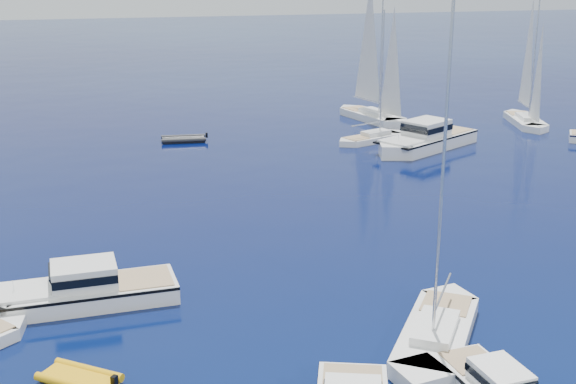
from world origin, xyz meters
The scene contains 8 objects.
motor_cruiser_centre centered at (-13.71, 15.03, 0.00)m, with size 3.14×10.26×2.69m, color silver, non-canonical shape.
motor_cruiser_distant centered at (15.65, 40.39, 0.00)m, with size 3.81×12.45×3.27m, color silver, non-canonical shape.
sailboat_fore centered at (1.56, 7.17, 0.00)m, with size 2.76×10.61×15.60m, color white, non-canonical shape.
sailboat_centre centered at (12.26, 44.22, 0.00)m, with size 2.17×8.36×12.29m, color silver, non-canonical shape.
sailboat_sails_r centered at (15.55, 53.33, 0.00)m, with size 2.92×11.23×16.51m, color white, non-canonical shape.
sailboat_sails_far centered at (29.86, 47.42, 0.00)m, with size 2.60×9.99×14.69m, color white, non-canonical shape.
tender_yellow centered at (-13.78, 7.45, 0.00)m, with size 1.90×3.42×0.95m, color #EEA90E, non-canonical shape.
tender_grey_far centered at (-4.75, 48.41, 0.00)m, with size 2.28×4.26×0.95m, color black, non-canonical shape.
Camera 1 is at (-12.33, -20.88, 16.41)m, focal length 47.85 mm.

